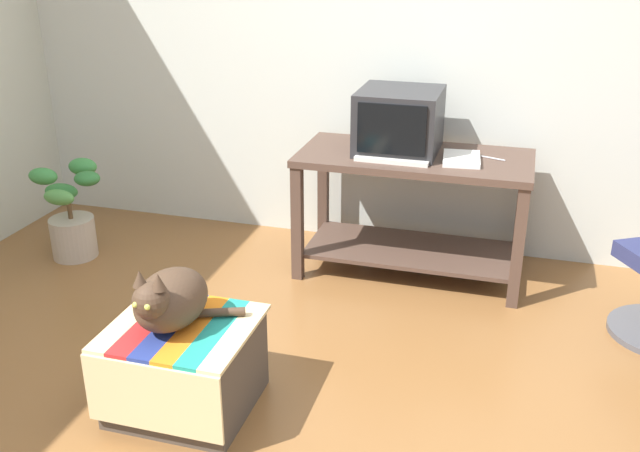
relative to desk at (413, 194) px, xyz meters
The scene contains 10 objects.
ground_plane 1.69m from the desk, 99.16° to the right, with size 14.00×14.00×0.00m, color brown.
back_wall 0.97m from the desk, 119.83° to the left, with size 8.00×0.10×2.60m, color silver.
desk is the anchor object (origin of this frame).
tv_monitor 0.41m from the desk, 155.27° to the left, with size 0.45×0.46×0.34m.
keyboard 0.29m from the desk, 124.74° to the right, with size 0.40×0.15×0.02m, color beige.
book 0.36m from the desk, ahead, with size 0.19×0.26×0.03m, color white.
ottoman_with_blanket 1.71m from the desk, 113.87° to the right, with size 0.58×0.55×0.39m.
cat 1.71m from the desk, 114.79° to the right, with size 0.41×0.41×0.30m.
potted_plant 2.05m from the desk, 169.47° to the right, with size 0.42×0.38×0.59m.
pen 0.48m from the desk, ahead, with size 0.01×0.01×0.14m, color #B7B7BC.
Camera 1 is at (0.82, -2.20, 1.89)m, focal length 40.31 mm.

